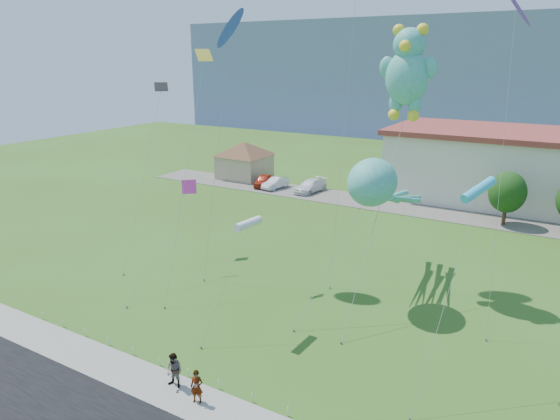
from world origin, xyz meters
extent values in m
plane|color=#365818|center=(0.00, 0.00, 0.00)|extent=(160.00, 160.00, 0.00)
cube|color=gray|center=(0.00, -2.75, 0.05)|extent=(80.00, 2.50, 0.10)
cube|color=#59544C|center=(0.00, 35.00, 0.03)|extent=(70.00, 6.00, 0.06)
cube|color=slate|center=(0.00, 120.00, 12.50)|extent=(160.00, 50.00, 25.00)
cube|color=tan|center=(-24.00, 38.00, 1.60)|extent=(6.00, 6.00, 3.20)
pyramid|color=brown|center=(-24.00, 38.00, 4.10)|extent=(9.20, 9.20, 1.80)
cylinder|color=white|center=(-13.00, -1.30, 0.25)|extent=(0.05, 0.05, 0.50)
cylinder|color=white|center=(-11.00, -1.30, 0.25)|extent=(0.05, 0.05, 0.50)
cylinder|color=white|center=(-9.00, -1.30, 0.25)|extent=(0.05, 0.05, 0.50)
cylinder|color=white|center=(-7.00, -1.30, 0.25)|extent=(0.05, 0.05, 0.50)
cylinder|color=white|center=(-5.00, -1.30, 0.25)|extent=(0.05, 0.05, 0.50)
cylinder|color=white|center=(-3.00, -1.30, 0.25)|extent=(0.05, 0.05, 0.50)
cylinder|color=white|center=(-1.00, -1.30, 0.25)|extent=(0.05, 0.05, 0.50)
cylinder|color=white|center=(1.00, -1.30, 0.25)|extent=(0.05, 0.05, 0.50)
cylinder|color=white|center=(3.00, -1.30, 0.25)|extent=(0.05, 0.05, 0.50)
cylinder|color=white|center=(5.00, -1.30, 0.25)|extent=(0.05, 0.05, 0.50)
cylinder|color=#3F2B19|center=(10.00, 34.00, 1.10)|extent=(0.36, 0.36, 2.20)
ellipsoid|color=#14380F|center=(10.00, 34.00, 3.40)|extent=(3.60, 3.60, 4.14)
imported|color=gray|center=(0.79, -2.72, 0.96)|extent=(0.73, 0.60, 1.71)
imported|color=gray|center=(-0.93, -2.37, 1.03)|extent=(0.93, 0.74, 1.86)
imported|color=#B82E16|center=(-19.10, 35.18, 0.81)|extent=(2.84, 4.68, 1.49)
imported|color=silver|center=(-17.17, 34.93, 0.75)|extent=(2.05, 4.34, 1.37)
imported|color=white|center=(-12.53, 35.64, 0.82)|extent=(2.81, 5.45, 1.51)
ellipsoid|color=teal|center=(3.87, 11.84, 8.35)|extent=(3.13, 4.07, 3.13)
sphere|color=white|center=(3.31, 10.61, 8.68)|extent=(0.49, 0.49, 0.49)
sphere|color=white|center=(4.43, 10.61, 8.68)|extent=(0.49, 0.49, 0.49)
cylinder|color=slate|center=(1.63, 5.44, 0.08)|extent=(0.10, 0.10, 0.16)
cylinder|color=gray|center=(2.75, 8.14, 3.85)|extent=(2.26, 5.42, 7.40)
ellipsoid|color=teal|center=(4.50, 15.78, 14.79)|extent=(2.91, 2.47, 3.63)
sphere|color=teal|center=(4.50, 15.78, 16.92)|extent=(2.13, 2.13, 2.13)
sphere|color=yellow|center=(3.72, 15.78, 17.81)|extent=(0.78, 0.78, 0.78)
sphere|color=yellow|center=(5.29, 15.78, 17.81)|extent=(0.78, 0.78, 0.78)
sphere|color=yellow|center=(4.50, 14.88, 16.81)|extent=(0.78, 0.78, 0.78)
ellipsoid|color=teal|center=(3.05, 15.78, 15.46)|extent=(1.01, 0.72, 1.41)
ellipsoid|color=teal|center=(5.96, 15.78, 15.46)|extent=(1.01, 0.72, 1.41)
ellipsoid|color=teal|center=(3.83, 15.78, 13.12)|extent=(0.89, 0.78, 1.45)
ellipsoid|color=teal|center=(5.17, 15.78, 13.12)|extent=(0.89, 0.78, 1.45)
sphere|color=yellow|center=(3.83, 15.56, 12.33)|extent=(0.78, 0.78, 0.78)
sphere|color=yellow|center=(5.17, 15.56, 12.33)|extent=(0.78, 0.78, 0.78)
cylinder|color=slate|center=(4.69, 5.64, 0.08)|extent=(0.10, 0.10, 0.16)
cylinder|color=gray|center=(4.60, 10.71, 6.13)|extent=(0.21, 10.16, 11.96)
cone|color=purple|center=(10.69, 15.43, 19.07)|extent=(1.80, 1.33, 1.33)
cylinder|color=slate|center=(11.99, 10.26, 0.08)|extent=(0.10, 0.10, 0.16)
cylinder|color=gray|center=(11.34, 12.85, 9.52)|extent=(1.33, 5.20, 18.72)
cube|color=black|center=(-15.75, 13.80, 13.75)|extent=(1.29, 1.29, 0.86)
cylinder|color=slate|center=(-13.68, 6.08, 0.08)|extent=(0.10, 0.10, 0.16)
cylinder|color=gray|center=(-14.72, 9.94, 6.85)|extent=(2.10, 7.74, 13.40)
cylinder|color=silver|center=(-1.08, 4.71, 6.73)|extent=(0.50, 2.25, 0.87)
cylinder|color=slate|center=(-2.09, 1.12, 0.08)|extent=(0.10, 0.10, 0.16)
cylinder|color=gray|center=(-1.59, 2.91, 3.35)|extent=(1.04, 3.61, 6.38)
cone|color=blue|center=(-7.33, 12.15, 18.09)|extent=(1.80, 1.33, 1.33)
cylinder|color=slate|center=(-7.68, 8.42, 0.08)|extent=(0.10, 0.10, 0.16)
cylinder|color=gray|center=(-7.50, 10.28, 9.03)|extent=(0.38, 3.76, 17.74)
cube|color=#E13295|center=(-10.29, 10.32, 6.56)|extent=(1.29, 1.29, 0.86)
cylinder|color=slate|center=(-9.51, 2.46, 0.08)|extent=(0.10, 0.10, 0.16)
cylinder|color=gray|center=(-9.90, 6.39, 3.26)|extent=(0.81, 7.88, 6.21)
cylinder|color=slate|center=(1.06, 11.97, 0.08)|extent=(0.10, 0.10, 0.16)
cylinder|color=gray|center=(0.46, 14.83, 10.48)|extent=(1.23, 5.74, 20.64)
cube|color=yellow|center=(-8.78, 10.93, 16.25)|extent=(1.29, 1.29, 0.86)
cylinder|color=slate|center=(-7.23, 3.67, 0.08)|extent=(0.10, 0.10, 0.16)
cylinder|color=gray|center=(-8.00, 7.30, 8.11)|extent=(1.57, 7.28, 15.90)
cylinder|color=#30AED8|center=(11.00, 7.15, 9.83)|extent=(0.50, 2.25, 0.87)
cylinder|color=slate|center=(10.04, 1.26, 0.08)|extent=(0.10, 0.10, 0.16)
cylinder|color=gray|center=(10.52, 4.20, 4.90)|extent=(0.99, 5.91, 9.49)
camera|label=1|loc=(14.50, -18.33, 16.05)|focal=32.00mm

